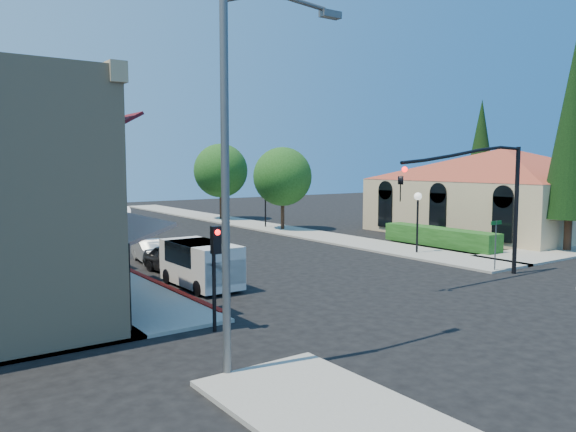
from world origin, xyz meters
TOP-DOWN VIEW (x-y plane):
  - ground at (0.00, 0.00)m, footprint 120.00×120.00m
  - sidewalk_left at (-8.75, 27.00)m, footprint 3.50×50.00m
  - sidewalk_right at (8.75, 27.00)m, footprint 3.50×50.00m
  - curb_red_strip at (-6.90, 8.00)m, footprint 0.25×10.00m
  - mission_building at (21.99, 11.50)m, footprint 30.12×30.12m
  - hedge at (11.70, 9.00)m, footprint 1.40×8.00m
  - conifer_near at (16.50, 3.50)m, footprint 3.20×3.20m
  - conifer_far at (28.00, 18.00)m, footprint 3.20×3.20m
  - street_tree_a at (8.80, 22.00)m, footprint 4.56×4.56m
  - street_tree_b at (8.80, 32.00)m, footprint 4.94×4.94m
  - signal_mast_arm at (5.86, 1.50)m, footprint 8.01×0.39m
  - secondary_signal at (-8.00, 1.41)m, footprint 0.28×0.42m
  - cobra_streetlight at (-9.15, -2.00)m, footprint 3.60×0.25m
  - street_name_sign at (7.50, 2.20)m, footprint 0.80×0.06m
  - lamppost_left_near at (-8.50, 8.00)m, footprint 0.44×0.44m
  - lamppost_left_far at (-8.50, 22.00)m, footprint 0.44×0.44m
  - lamppost_right_near at (8.50, 8.00)m, footprint 0.44×0.44m
  - lamppost_right_far at (8.50, 24.00)m, footprint 0.44×0.44m
  - white_van at (-5.50, 7.42)m, footprint 1.95×4.32m
  - parked_car_a at (-5.18, 10.98)m, footprint 1.97×4.07m
  - parked_car_b at (-5.00, 14.38)m, footprint 1.67×3.70m
  - parked_car_c at (-6.20, 25.00)m, footprint 1.63×3.71m
  - parked_car_d at (-5.98, 28.30)m, footprint 2.22×4.10m

SIDE VIEW (x-z plane):
  - ground at x=0.00m, z-range 0.00..0.00m
  - curb_red_strip at x=-6.90m, z-range -0.03..0.03m
  - hedge at x=11.70m, z-range -0.55..0.55m
  - sidewalk_left at x=-8.75m, z-range 0.00..0.12m
  - sidewalk_right at x=8.75m, z-range 0.00..0.12m
  - parked_car_c at x=-6.20m, z-range 0.00..1.06m
  - parked_car_d at x=-5.98m, z-range 0.00..1.09m
  - parked_car_b at x=-5.00m, z-range 0.00..1.18m
  - parked_car_a at x=-5.18m, z-range 0.00..1.34m
  - white_van at x=-5.50m, z-range 0.15..2.05m
  - street_name_sign at x=7.50m, z-range 0.45..2.95m
  - secondary_signal at x=-8.00m, z-range 0.66..3.98m
  - lamppost_left_near at x=-8.50m, z-range 0.95..4.52m
  - lamppost_left_far at x=-8.50m, z-range 0.95..4.52m
  - lamppost_right_near at x=8.50m, z-range 0.95..4.52m
  - lamppost_right_far at x=8.50m, z-range 0.95..4.52m
  - mission_building at x=21.99m, z-range 0.55..6.95m
  - signal_mast_arm at x=5.86m, z-range 1.09..7.09m
  - street_tree_a at x=8.80m, z-range 0.95..7.43m
  - street_tree_b at x=8.80m, z-range 1.03..8.05m
  - cobra_streetlight at x=-9.15m, z-range 0.61..9.92m
  - conifer_far at x=28.00m, z-range 0.86..11.86m
  - conifer_near at x=16.50m, z-range 0.98..13.48m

